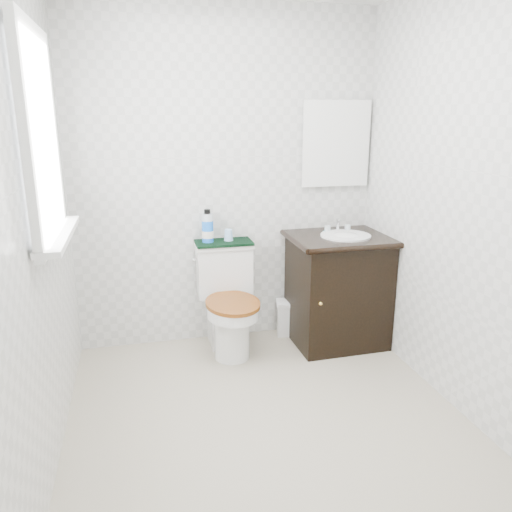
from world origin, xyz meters
name	(u,v)px	position (x,y,z in m)	size (l,w,h in m)	color
floor	(270,423)	(0.00, 0.00, 0.00)	(2.40, 2.40, 0.00)	#A59D85
wall_back	(227,181)	(0.00, 1.20, 1.20)	(2.40, 2.40, 0.00)	silver
wall_front	(391,291)	(0.00, -1.20, 1.20)	(2.40, 2.40, 0.00)	silver
wall_left	(32,222)	(-1.10, 0.00, 1.20)	(2.40, 2.40, 0.00)	silver
wall_right	(467,202)	(1.10, 0.00, 1.20)	(2.40, 2.40, 0.00)	silver
window	(39,138)	(-1.07, 0.25, 1.55)	(0.02, 0.70, 0.90)	white
mirror	(336,144)	(0.82, 1.18, 1.45)	(0.50, 0.02, 0.60)	silver
toilet	(228,305)	(-0.05, 0.97, 0.34)	(0.41, 0.62, 0.76)	white
vanity	(338,287)	(0.77, 0.90, 0.43)	(0.70, 0.60, 0.92)	black
trash_bin	(288,317)	(0.45, 1.10, 0.14)	(0.22, 0.19, 0.28)	white
towel	(224,243)	(-0.05, 1.09, 0.77)	(0.40, 0.22, 0.02)	black
mouthwash_bottle	(208,227)	(-0.16, 1.10, 0.89)	(0.08, 0.08, 0.23)	blue
cup	(228,235)	(-0.01, 1.11, 0.82)	(0.07, 0.07, 0.08)	#99C9FB
soap_bar	(327,231)	(0.71, 1.02, 0.83)	(0.06, 0.04, 0.02)	#1B7482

